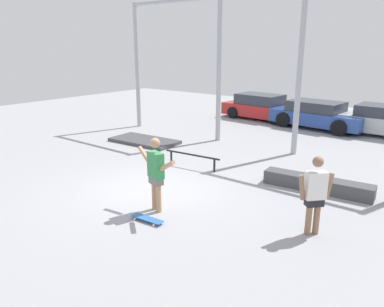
% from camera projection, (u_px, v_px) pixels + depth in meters
% --- Properties ---
extents(ground_plane, '(36.00, 36.00, 0.00)m').
position_uv_depth(ground_plane, '(151.00, 189.00, 10.27)').
color(ground_plane, '#9E9EA3').
extents(skateboarder, '(1.52, 0.52, 1.79)m').
position_uv_depth(skateboarder, '(156.00, 171.00, 8.69)').
color(skateboarder, tan).
rests_on(skateboarder, ground_plane).
extents(skateboard, '(0.83, 0.30, 0.08)m').
position_uv_depth(skateboard, '(147.00, 219.00, 8.39)').
color(skateboard, '#2D66B2').
rests_on(skateboard, ground_plane).
extents(grind_box, '(2.92, 0.75, 0.38)m').
position_uv_depth(grind_box, '(317.00, 184.00, 10.13)').
color(grind_box, '#47474C').
rests_on(grind_box, ground_plane).
extents(manual_pad, '(2.87, 1.54, 0.13)m').
position_uv_depth(manual_pad, '(144.00, 141.00, 15.22)').
color(manual_pad, '#47474C').
rests_on(manual_pad, ground_plane).
extents(grind_rail, '(2.01, 0.24, 0.45)m').
position_uv_depth(grind_rail, '(192.00, 157.00, 12.02)').
color(grind_rail, black).
rests_on(grind_rail, ground_plane).
extents(canopy_support_left, '(4.82, 0.20, 5.65)m').
position_uv_depth(canopy_support_left, '(174.00, 55.00, 16.02)').
color(canopy_support_left, '#A5A8AD').
rests_on(canopy_support_left, ground_plane).
extents(canopy_support_right, '(4.82, 0.20, 5.65)m').
position_uv_depth(canopy_support_right, '(374.00, 59.00, 11.34)').
color(canopy_support_right, '#A5A8AD').
rests_on(canopy_support_right, ground_plane).
extents(parked_car_red, '(4.31, 2.13, 1.32)m').
position_uv_depth(parked_car_red, '(261.00, 107.00, 19.90)').
color(parked_car_red, red).
rests_on(parked_car_red, ground_plane).
extents(parked_car_blue, '(4.55, 2.23, 1.28)m').
position_uv_depth(parked_car_blue, '(318.00, 115.00, 17.68)').
color(parked_car_blue, '#284793').
rests_on(parked_car_blue, ground_plane).
extents(bystander, '(0.59, 0.63, 1.69)m').
position_uv_depth(bystander, '(315.00, 193.00, 7.60)').
color(bystander, '#8C664C').
rests_on(bystander, ground_plane).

